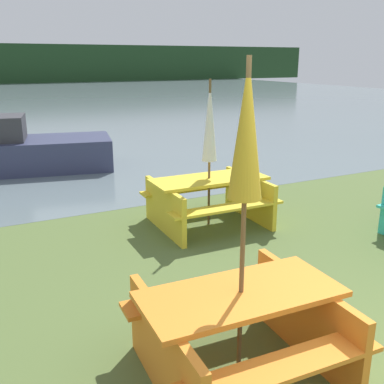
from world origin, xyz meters
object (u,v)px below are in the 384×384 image
Objects in this scene: picnic_table_yellow at (209,196)px; umbrella_white at (210,122)px; umbrella_gold at (247,135)px; picnic_table_orange at (240,325)px; boat at (13,150)px.

umbrella_white is at bearing -86.42° from picnic_table_yellow.
umbrella_gold is 3.43m from umbrella_white.
picnic_table_yellow is 1.11m from umbrella_white.
boat is at bearing 95.63° from picnic_table_orange.
picnic_table_yellow is at bearing 64.96° from umbrella_gold.
picnic_table_orange is at bearing -115.04° from picnic_table_yellow.
boat is (-0.80, 8.10, -1.46)m from umbrella_gold.
umbrella_gold is at bearing -72.77° from boat.
boat is (-2.24, 5.01, 0.02)m from picnic_table_yellow.
picnic_table_orange is 1.48m from umbrella_gold.
picnic_table_orange is 3.41m from picnic_table_yellow.
boat reaches higher than picnic_table_orange.
boat is at bearing 114.12° from umbrella_white.
boat is (-2.24, 5.01, -1.09)m from umbrella_white.
umbrella_white is (1.44, 3.09, 1.11)m from picnic_table_orange.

